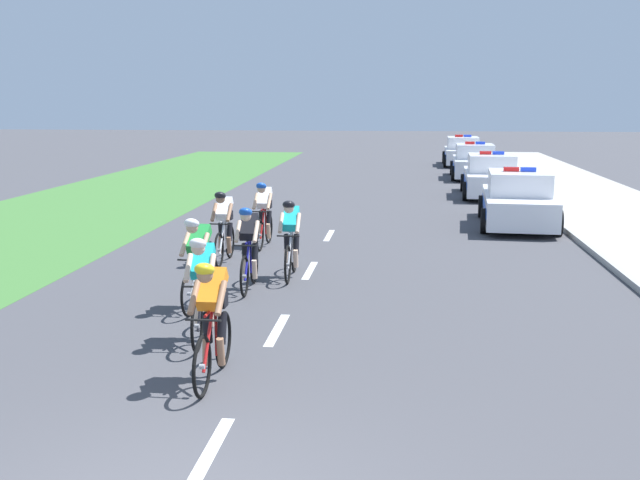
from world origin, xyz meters
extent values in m
cube|color=#9E9E99|center=(6.04, 14.00, 0.07)|extent=(0.16, 60.00, 0.13)
cube|color=#3D7033|center=(-8.15, 14.00, 0.00)|extent=(7.00, 60.00, 0.01)
cube|color=white|center=(0.00, 1.39, 0.00)|extent=(0.14, 1.60, 0.01)
cube|color=white|center=(0.00, 5.39, 0.00)|extent=(0.14, 1.60, 0.01)
cube|color=white|center=(0.00, 9.39, 0.00)|extent=(0.14, 1.60, 0.01)
cube|color=white|center=(0.00, 13.39, 0.00)|extent=(0.14, 1.60, 0.01)
torus|color=black|center=(-0.43, 2.76, 0.36)|extent=(0.05, 0.72, 0.72)
cylinder|color=#99999E|center=(-0.43, 2.76, 0.36)|extent=(0.06, 0.06, 0.06)
torus|color=black|center=(-0.42, 3.76, 0.36)|extent=(0.05, 0.72, 0.72)
cylinder|color=#99999E|center=(-0.42, 3.76, 0.36)|extent=(0.06, 0.06, 0.06)
cylinder|color=#B21919|center=(-0.42, 3.21, 0.90)|extent=(0.04, 0.55, 0.04)
cylinder|color=#B21919|center=(-0.43, 3.03, 0.58)|extent=(0.04, 0.48, 0.63)
cylinder|color=#B21919|center=(-0.42, 3.41, 0.60)|extent=(0.04, 0.04, 0.65)
cylinder|color=black|center=(-0.43, 2.86, 0.88)|extent=(0.42, 0.03, 0.03)
cube|color=black|center=(-0.42, 3.41, 0.94)|extent=(0.10, 0.22, 0.05)
cube|color=orange|center=(-0.42, 3.28, 1.14)|extent=(0.29, 0.54, 0.47)
cube|color=black|center=(-0.42, 3.40, 0.98)|extent=(0.28, 0.20, 0.18)
cylinder|color=black|center=(-0.33, 3.35, 0.64)|extent=(0.11, 0.22, 0.40)
cylinder|color=#9E7051|center=(-0.33, 3.27, 0.37)|extent=(0.09, 0.15, 0.36)
cylinder|color=black|center=(-0.51, 3.35, 0.64)|extent=(0.11, 0.17, 0.40)
cylinder|color=#9E7051|center=(-0.51, 3.27, 0.37)|extent=(0.09, 0.12, 0.36)
cylinder|color=#9E7051|center=(-0.27, 3.07, 1.09)|extent=(0.08, 0.40, 0.35)
cylinder|color=#9E7051|center=(-0.59, 3.07, 1.09)|extent=(0.08, 0.40, 0.35)
sphere|color=#9E7051|center=(-0.43, 2.98, 1.38)|extent=(0.19, 0.19, 0.19)
ellipsoid|color=yellow|center=(-0.43, 2.97, 1.45)|extent=(0.23, 0.32, 0.24)
torus|color=black|center=(-0.91, 4.29, 0.36)|extent=(0.10, 0.73, 0.72)
cylinder|color=#99999E|center=(-0.91, 4.29, 0.36)|extent=(0.06, 0.06, 0.06)
torus|color=black|center=(-0.98, 5.29, 0.36)|extent=(0.10, 0.73, 0.72)
cylinder|color=#99999E|center=(-0.98, 5.29, 0.36)|extent=(0.06, 0.06, 0.06)
cylinder|color=black|center=(-0.94, 4.74, 0.90)|extent=(0.08, 0.55, 0.04)
cylinder|color=black|center=(-0.93, 4.56, 0.58)|extent=(0.08, 0.48, 0.63)
cylinder|color=black|center=(-0.95, 4.94, 0.60)|extent=(0.04, 0.04, 0.65)
cylinder|color=black|center=(-0.91, 4.39, 0.88)|extent=(0.42, 0.06, 0.03)
cube|color=black|center=(-0.95, 4.94, 0.94)|extent=(0.12, 0.23, 0.05)
cube|color=#19B2B7|center=(-0.94, 4.81, 1.14)|extent=(0.32, 0.56, 0.47)
cube|color=black|center=(-0.95, 4.93, 0.98)|extent=(0.29, 0.22, 0.18)
cylinder|color=black|center=(-0.86, 4.88, 0.64)|extent=(0.13, 0.23, 0.40)
cylinder|color=beige|center=(-0.85, 4.80, 0.37)|extent=(0.10, 0.16, 0.36)
cylinder|color=black|center=(-1.04, 4.87, 0.64)|extent=(0.12, 0.18, 0.40)
cylinder|color=beige|center=(-1.03, 4.79, 0.37)|extent=(0.10, 0.13, 0.36)
cylinder|color=beige|center=(-0.77, 4.61, 1.09)|extent=(0.11, 0.41, 0.35)
cylinder|color=beige|center=(-1.09, 4.59, 1.09)|extent=(0.11, 0.41, 0.35)
sphere|color=beige|center=(-0.92, 4.51, 1.38)|extent=(0.19, 0.19, 0.19)
ellipsoid|color=white|center=(-0.92, 4.50, 1.45)|extent=(0.25, 0.33, 0.24)
torus|color=black|center=(-1.48, 5.95, 0.36)|extent=(0.09, 0.73, 0.72)
cylinder|color=#99999E|center=(-1.48, 5.95, 0.36)|extent=(0.06, 0.06, 0.06)
torus|color=black|center=(-1.42, 6.95, 0.36)|extent=(0.09, 0.73, 0.72)
cylinder|color=#99999E|center=(-1.42, 6.95, 0.36)|extent=(0.06, 0.06, 0.06)
cylinder|color=silver|center=(-1.45, 6.40, 0.90)|extent=(0.07, 0.55, 0.04)
cylinder|color=silver|center=(-1.46, 6.22, 0.58)|extent=(0.07, 0.48, 0.63)
cylinder|color=silver|center=(-1.44, 6.60, 0.60)|extent=(0.04, 0.04, 0.65)
cylinder|color=black|center=(-1.48, 6.05, 0.88)|extent=(0.42, 0.06, 0.03)
cube|color=black|center=(-1.44, 6.60, 0.94)|extent=(0.11, 0.23, 0.05)
cube|color=green|center=(-1.45, 6.47, 1.14)|extent=(0.32, 0.57, 0.44)
cube|color=black|center=(-1.44, 6.59, 0.98)|extent=(0.29, 0.22, 0.18)
cylinder|color=black|center=(-1.35, 6.53, 0.64)|extent=(0.12, 0.23, 0.40)
cylinder|color=tan|center=(-1.36, 6.45, 0.37)|extent=(0.10, 0.16, 0.36)
cylinder|color=black|center=(-1.53, 6.54, 0.64)|extent=(0.12, 0.18, 0.40)
cylinder|color=tan|center=(-1.54, 6.46, 0.37)|extent=(0.10, 0.13, 0.36)
cylinder|color=tan|center=(-1.30, 6.25, 1.09)|extent=(0.10, 0.41, 0.35)
cylinder|color=tan|center=(-1.62, 6.27, 1.09)|extent=(0.10, 0.41, 0.35)
sphere|color=tan|center=(-1.47, 6.17, 1.38)|extent=(0.19, 0.19, 0.19)
ellipsoid|color=white|center=(-1.47, 6.16, 1.45)|extent=(0.25, 0.33, 0.24)
torus|color=black|center=(-0.87, 7.23, 0.36)|extent=(0.06, 0.72, 0.72)
cylinder|color=#99999E|center=(-0.87, 7.23, 0.36)|extent=(0.06, 0.06, 0.06)
torus|color=black|center=(-0.90, 8.23, 0.36)|extent=(0.06, 0.72, 0.72)
cylinder|color=#99999E|center=(-0.90, 8.23, 0.36)|extent=(0.06, 0.06, 0.06)
cylinder|color=#1E1E99|center=(-0.88, 7.68, 0.90)|extent=(0.05, 0.55, 0.04)
cylinder|color=#1E1E99|center=(-0.88, 7.50, 0.58)|extent=(0.05, 0.48, 0.63)
cylinder|color=#1E1E99|center=(-0.89, 7.88, 0.60)|extent=(0.04, 0.04, 0.65)
cylinder|color=black|center=(-0.88, 7.33, 0.88)|extent=(0.42, 0.04, 0.03)
cube|color=black|center=(-0.89, 7.88, 0.94)|extent=(0.11, 0.22, 0.05)
cube|color=black|center=(-0.89, 7.75, 1.14)|extent=(0.29, 0.56, 0.45)
cube|color=black|center=(-0.89, 7.87, 0.98)|extent=(0.29, 0.21, 0.18)
cylinder|color=black|center=(-0.80, 7.82, 0.64)|extent=(0.12, 0.23, 0.40)
cylinder|color=beige|center=(-0.80, 7.74, 0.37)|extent=(0.09, 0.16, 0.36)
cylinder|color=black|center=(-0.98, 7.82, 0.64)|extent=(0.11, 0.17, 0.40)
cylinder|color=beige|center=(-0.98, 7.74, 0.37)|extent=(0.09, 0.12, 0.36)
cylinder|color=beige|center=(-0.72, 7.54, 1.09)|extent=(0.09, 0.40, 0.35)
cylinder|color=beige|center=(-1.04, 7.53, 1.09)|extent=(0.09, 0.40, 0.35)
sphere|color=beige|center=(-0.88, 7.45, 1.38)|extent=(0.19, 0.19, 0.19)
ellipsoid|color=blue|center=(-0.88, 7.44, 1.45)|extent=(0.24, 0.32, 0.24)
torus|color=black|center=(-0.27, 8.24, 0.36)|extent=(0.06, 0.72, 0.72)
cylinder|color=#99999E|center=(-0.27, 8.24, 0.36)|extent=(0.06, 0.06, 0.06)
torus|color=black|center=(-0.29, 9.24, 0.36)|extent=(0.06, 0.72, 0.72)
cylinder|color=#99999E|center=(-0.29, 9.24, 0.36)|extent=(0.06, 0.06, 0.06)
cylinder|color=silver|center=(-0.28, 8.69, 0.90)|extent=(0.05, 0.55, 0.04)
cylinder|color=silver|center=(-0.28, 8.51, 0.58)|extent=(0.05, 0.48, 0.63)
cylinder|color=silver|center=(-0.28, 8.89, 0.60)|extent=(0.04, 0.04, 0.65)
cylinder|color=black|center=(-0.27, 8.34, 0.88)|extent=(0.42, 0.04, 0.03)
cube|color=black|center=(-0.28, 8.89, 0.94)|extent=(0.10, 0.22, 0.05)
cube|color=#19B2B7|center=(-0.28, 8.76, 1.14)|extent=(0.29, 0.56, 0.45)
cube|color=black|center=(-0.28, 8.88, 0.98)|extent=(0.28, 0.21, 0.18)
cylinder|color=black|center=(-0.19, 8.83, 0.64)|extent=(0.11, 0.23, 0.40)
cylinder|color=beige|center=(-0.19, 8.75, 0.37)|extent=(0.09, 0.16, 0.36)
cylinder|color=black|center=(-0.37, 8.82, 0.64)|extent=(0.11, 0.17, 0.40)
cylinder|color=beige|center=(-0.37, 8.74, 0.37)|extent=(0.09, 0.12, 0.36)
cylinder|color=beige|center=(-0.12, 8.55, 1.09)|extent=(0.08, 0.40, 0.35)
cylinder|color=beige|center=(-0.44, 8.54, 1.09)|extent=(0.08, 0.40, 0.35)
sphere|color=beige|center=(-0.28, 8.46, 1.38)|extent=(0.19, 0.19, 0.19)
ellipsoid|color=black|center=(-0.28, 8.45, 1.45)|extent=(0.24, 0.32, 0.24)
torus|color=black|center=(-1.86, 9.44, 0.36)|extent=(0.04, 0.72, 0.72)
cylinder|color=#99999E|center=(-1.86, 9.44, 0.36)|extent=(0.06, 0.06, 0.06)
torus|color=black|center=(-1.86, 10.44, 0.36)|extent=(0.04, 0.72, 0.72)
cylinder|color=#99999E|center=(-1.86, 10.44, 0.36)|extent=(0.06, 0.06, 0.06)
cylinder|color=white|center=(-1.86, 9.89, 0.90)|extent=(0.04, 0.55, 0.04)
cylinder|color=white|center=(-1.86, 9.72, 0.58)|extent=(0.04, 0.48, 0.63)
cylinder|color=white|center=(-1.86, 10.09, 0.60)|extent=(0.04, 0.04, 0.65)
cylinder|color=black|center=(-1.86, 9.54, 0.88)|extent=(0.42, 0.03, 0.03)
cube|color=black|center=(-1.86, 10.09, 0.94)|extent=(0.10, 0.22, 0.05)
cube|color=white|center=(-1.86, 9.97, 1.14)|extent=(0.28, 0.55, 0.46)
cube|color=black|center=(-1.86, 10.08, 0.98)|extent=(0.28, 0.20, 0.18)
cylinder|color=black|center=(-1.77, 10.03, 0.64)|extent=(0.11, 0.22, 0.40)
cylinder|color=#9E7051|center=(-1.77, 9.95, 0.37)|extent=(0.09, 0.15, 0.36)
cylinder|color=black|center=(-1.95, 10.03, 0.64)|extent=(0.11, 0.17, 0.40)
cylinder|color=#9E7051|center=(-1.95, 9.95, 0.37)|extent=(0.09, 0.12, 0.36)
cylinder|color=#9E7051|center=(-1.70, 9.75, 1.09)|extent=(0.08, 0.40, 0.35)
cylinder|color=#9E7051|center=(-2.02, 9.75, 1.09)|extent=(0.08, 0.40, 0.35)
sphere|color=#9E7051|center=(-1.86, 9.67, 1.38)|extent=(0.19, 0.19, 0.19)
ellipsoid|color=black|center=(-1.86, 9.66, 1.45)|extent=(0.23, 0.31, 0.24)
torus|color=black|center=(-1.36, 11.24, 0.36)|extent=(0.06, 0.72, 0.72)
cylinder|color=#99999E|center=(-1.36, 11.24, 0.36)|extent=(0.06, 0.06, 0.06)
torus|color=black|center=(-1.33, 12.24, 0.36)|extent=(0.06, 0.72, 0.72)
cylinder|color=#99999E|center=(-1.33, 12.24, 0.36)|extent=(0.06, 0.06, 0.06)
cylinder|color=#B21919|center=(-1.34, 11.69, 0.90)|extent=(0.05, 0.55, 0.04)
cylinder|color=#B21919|center=(-1.35, 11.52, 0.58)|extent=(0.05, 0.48, 0.63)
cylinder|color=#B21919|center=(-1.34, 11.89, 0.60)|extent=(0.04, 0.04, 0.65)
cylinder|color=black|center=(-1.35, 11.34, 0.88)|extent=(0.42, 0.04, 0.03)
cube|color=black|center=(-1.34, 11.89, 0.94)|extent=(0.11, 0.22, 0.05)
cube|color=white|center=(-1.34, 11.77, 1.14)|extent=(0.29, 0.54, 0.47)
cube|color=black|center=(-1.34, 11.88, 0.98)|extent=(0.29, 0.21, 0.18)
cylinder|color=black|center=(-1.25, 11.83, 0.64)|extent=(0.12, 0.23, 0.40)
cylinder|color=tan|center=(-1.25, 11.75, 0.37)|extent=(0.09, 0.16, 0.36)
cylinder|color=black|center=(-1.43, 11.84, 0.64)|extent=(0.11, 0.17, 0.40)
cylinder|color=tan|center=(-1.43, 11.76, 0.37)|extent=(0.09, 0.12, 0.36)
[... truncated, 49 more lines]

